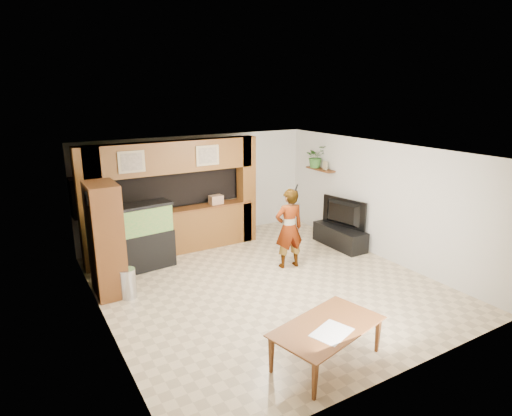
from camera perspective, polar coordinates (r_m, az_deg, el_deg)
floor at (r=8.52m, az=1.27°, el=-10.07°), size 6.50×6.50×0.00m
ceiling at (r=7.76m, az=1.39°, el=7.50°), size 6.50×6.50×0.00m
wall_back at (r=10.85m, az=-7.78°, el=2.74°), size 6.00×0.00×6.00m
wall_left at (r=7.02m, az=-20.04°, el=-5.32°), size 0.00×6.50×6.50m
wall_right at (r=9.90m, az=16.24°, el=1.01°), size 0.00×6.50×6.50m
partition at (r=9.96m, az=-11.42°, el=1.48°), size 4.20×0.99×2.60m
wall_clock at (r=7.81m, az=-21.62°, el=1.20°), size 0.05×0.25×0.25m
wall_shelf at (r=11.11m, az=8.57°, el=5.13°), size 0.25×0.90×0.04m
pantry_cabinet at (r=8.24m, az=-19.42°, el=-4.02°), size 0.53×0.86×2.10m
trash_can at (r=8.23m, az=-16.74°, el=-9.60°), size 0.30×0.30×0.56m
aquarium at (r=9.26m, az=-14.95°, el=-3.83°), size 1.28×0.48×1.42m
tv_stand at (r=10.56m, az=11.10°, el=-3.77°), size 0.53×1.43×0.48m
television at (r=10.38m, az=11.27°, el=-0.71°), size 0.42×1.21×0.70m
photo_frame at (r=10.95m, az=9.20°, el=5.62°), size 0.05×0.16×0.21m
potted_plant at (r=11.18m, az=7.94°, el=6.80°), size 0.55×0.49×0.57m
person at (r=9.02m, az=4.42°, el=-2.73°), size 0.68×0.51×1.72m
microphone at (r=8.68m, az=5.41°, el=2.72°), size 0.04×0.10×0.16m
dining_table at (r=6.29m, az=9.63°, el=-17.52°), size 1.77×1.24×0.57m
newspaper_a at (r=6.01m, az=10.07°, el=-16.02°), size 0.65×0.56×0.01m
counter_box at (r=10.22m, az=-5.35°, el=1.12°), size 0.32×0.22×0.21m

